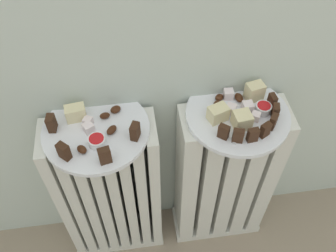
{
  "coord_description": "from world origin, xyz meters",
  "views": [
    {
      "loc": [
        -0.08,
        -0.29,
        1.28
      ],
      "look_at": [
        0.0,
        0.28,
        0.57
      ],
      "focal_mm": 40.14,
      "sensor_mm": 36.0,
      "label": 1
    }
  ],
  "objects_px": {
    "plate_left": "(96,130)",
    "jam_bowl_left": "(97,141)",
    "jam_bowl_right": "(263,108)",
    "fork": "(237,123)",
    "plate_right": "(238,115)",
    "radiator_right": "(223,180)",
    "radiator_left": "(111,194)"
  },
  "relations": [
    {
      "from": "fork",
      "to": "jam_bowl_left",
      "type": "bearing_deg",
      "value": -177.63
    },
    {
      "from": "fork",
      "to": "jam_bowl_right",
      "type": "bearing_deg",
      "value": 21.84
    },
    {
      "from": "radiator_right",
      "to": "plate_left",
      "type": "xyz_separation_m",
      "value": [
        -0.34,
        0.0,
        0.3
      ]
    },
    {
      "from": "radiator_right",
      "to": "fork",
      "type": "xyz_separation_m",
      "value": [
        -0.01,
        -0.03,
        0.31
      ]
    },
    {
      "from": "plate_left",
      "to": "plate_right",
      "type": "xyz_separation_m",
      "value": [
        0.34,
        0.0,
        0.0
      ]
    },
    {
      "from": "plate_left",
      "to": "fork",
      "type": "distance_m",
      "value": 0.33
    },
    {
      "from": "plate_left",
      "to": "plate_right",
      "type": "bearing_deg",
      "value": 0.0
    },
    {
      "from": "jam_bowl_right",
      "to": "fork",
      "type": "xyz_separation_m",
      "value": [
        -0.07,
        -0.03,
        -0.01
      ]
    },
    {
      "from": "plate_left",
      "to": "jam_bowl_left",
      "type": "height_order",
      "value": "jam_bowl_left"
    },
    {
      "from": "radiator_right",
      "to": "jam_bowl_right",
      "type": "height_order",
      "value": "jam_bowl_right"
    },
    {
      "from": "radiator_right",
      "to": "jam_bowl_left",
      "type": "xyz_separation_m",
      "value": [
        -0.34,
        -0.05,
        0.32
      ]
    },
    {
      "from": "plate_left",
      "to": "plate_right",
      "type": "height_order",
      "value": "same"
    },
    {
      "from": "jam_bowl_right",
      "to": "fork",
      "type": "relative_size",
      "value": 0.37
    },
    {
      "from": "plate_right",
      "to": "jam_bowl_left",
      "type": "xyz_separation_m",
      "value": [
        -0.34,
        -0.05,
        0.02
      ]
    },
    {
      "from": "plate_right",
      "to": "jam_bowl_left",
      "type": "height_order",
      "value": "jam_bowl_left"
    },
    {
      "from": "radiator_left",
      "to": "plate_right",
      "type": "relative_size",
      "value": 2.29
    },
    {
      "from": "fork",
      "to": "plate_right",
      "type": "bearing_deg",
      "value": 69.68
    },
    {
      "from": "plate_right",
      "to": "plate_left",
      "type": "bearing_deg",
      "value": 180.0
    },
    {
      "from": "radiator_right",
      "to": "plate_right",
      "type": "bearing_deg",
      "value": 0.0
    },
    {
      "from": "radiator_left",
      "to": "jam_bowl_left",
      "type": "relative_size",
      "value": 14.28
    },
    {
      "from": "radiator_left",
      "to": "fork",
      "type": "bearing_deg",
      "value": -5.59
    },
    {
      "from": "plate_left",
      "to": "jam_bowl_left",
      "type": "bearing_deg",
      "value": -85.65
    },
    {
      "from": "fork",
      "to": "plate_left",
      "type": "bearing_deg",
      "value": 174.41
    },
    {
      "from": "radiator_left",
      "to": "fork",
      "type": "xyz_separation_m",
      "value": [
        0.33,
        -0.03,
        0.31
      ]
    },
    {
      "from": "plate_right",
      "to": "fork",
      "type": "xyz_separation_m",
      "value": [
        -0.01,
        -0.03,
        0.01
      ]
    },
    {
      "from": "radiator_left",
      "to": "fork",
      "type": "distance_m",
      "value": 0.45
    },
    {
      "from": "radiator_left",
      "to": "plate_left",
      "type": "distance_m",
      "value": 0.3
    },
    {
      "from": "jam_bowl_right",
      "to": "radiator_left",
      "type": "bearing_deg",
      "value": 179.5
    },
    {
      "from": "radiator_left",
      "to": "jam_bowl_left",
      "type": "distance_m",
      "value": 0.32
    },
    {
      "from": "radiator_right",
      "to": "jam_bowl_right",
      "type": "bearing_deg",
      "value": -3.36
    },
    {
      "from": "jam_bowl_left",
      "to": "jam_bowl_right",
      "type": "distance_m",
      "value": 0.4
    },
    {
      "from": "jam_bowl_left",
      "to": "jam_bowl_right",
      "type": "bearing_deg",
      "value": 6.06
    }
  ]
}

